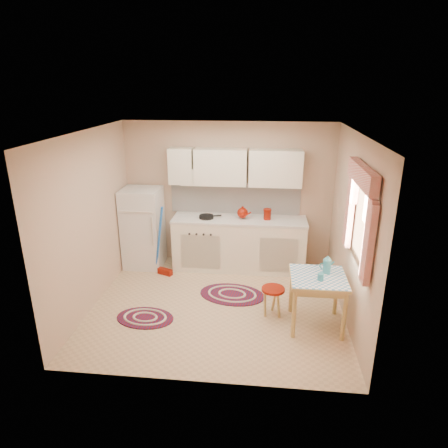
{
  "coord_description": "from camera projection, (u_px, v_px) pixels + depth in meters",
  "views": [
    {
      "loc": [
        0.64,
        -5.1,
        3.1
      ],
      "look_at": [
        0.07,
        0.25,
        1.19
      ],
      "focal_mm": 32.0,
      "sensor_mm": 36.0,
      "label": 1
    }
  ],
  "objects": [
    {
      "name": "room_shell",
      "position": [
        230.0,
        197.0,
        5.55
      ],
      "size": [
        3.64,
        3.6,
        2.52
      ],
      "color": "tan",
      "rests_on": "ground"
    },
    {
      "name": "fridge",
      "position": [
        143.0,
        228.0,
        6.96
      ],
      "size": [
        0.65,
        0.6,
        1.4
      ],
      "primitive_type": "cube",
      "color": "silver",
      "rests_on": "ground"
    },
    {
      "name": "broom",
      "position": [
        163.0,
        242.0,
        6.62
      ],
      "size": [
        0.3,
        0.22,
        1.2
      ],
      "primitive_type": null,
      "rotation": [
        0.0,
        0.0,
        -0.41
      ],
      "color": "blue",
      "rests_on": "ground"
    },
    {
      "name": "base_cabinets",
      "position": [
        239.0,
        245.0,
        6.93
      ],
      "size": [
        2.25,
        0.6,
        0.88
      ],
      "primitive_type": "cube",
      "color": "white",
      "rests_on": "ground"
    },
    {
      "name": "countertop",
      "position": [
        239.0,
        219.0,
        6.77
      ],
      "size": [
        2.27,
        0.62,
        0.04
      ],
      "primitive_type": "cube",
      "color": "silver",
      "rests_on": "base_cabinets"
    },
    {
      "name": "frying_pan",
      "position": [
        206.0,
        217.0,
        6.76
      ],
      "size": [
        0.32,
        0.32,
        0.05
      ],
      "primitive_type": "cylinder",
      "rotation": [
        0.0,
        0.0,
        0.37
      ],
      "color": "black",
      "rests_on": "countertop"
    },
    {
      "name": "red_kettle",
      "position": [
        242.0,
        213.0,
        6.73
      ],
      "size": [
        0.25,
        0.24,
        0.2
      ],
      "primitive_type": null,
      "rotation": [
        0.0,
        0.0,
        -0.33
      ],
      "color": "maroon",
      "rests_on": "countertop"
    },
    {
      "name": "red_canister",
      "position": [
        267.0,
        215.0,
        6.69
      ],
      "size": [
        0.16,
        0.16,
        0.16
      ],
      "primitive_type": "cylinder",
      "rotation": [
        0.0,
        0.0,
        0.42
      ],
      "color": "maroon",
      "rests_on": "countertop"
    },
    {
      "name": "table",
      "position": [
        316.0,
        301.0,
        5.29
      ],
      "size": [
        0.72,
        0.72,
        0.72
      ],
      "primitive_type": "cube",
      "color": "tan",
      "rests_on": "ground"
    },
    {
      "name": "stool",
      "position": [
        273.0,
        302.0,
        5.57
      ],
      "size": [
        0.39,
        0.39,
        0.42
      ],
      "primitive_type": "cylinder",
      "rotation": [
        0.0,
        0.0,
        -0.25
      ],
      "color": "maroon",
      "rests_on": "ground"
    },
    {
      "name": "coffee_pot",
      "position": [
        327.0,
        264.0,
        5.22
      ],
      "size": [
        0.14,
        0.12,
        0.26
      ],
      "primitive_type": null,
      "rotation": [
        0.0,
        0.0,
        0.08
      ],
      "color": "teal",
      "rests_on": "table"
    },
    {
      "name": "mug",
      "position": [
        321.0,
        277.0,
        5.06
      ],
      "size": [
        0.09,
        0.09,
        0.1
      ],
      "primitive_type": "cylinder",
      "rotation": [
        0.0,
        0.0,
        -0.16
      ],
      "color": "teal",
      "rests_on": "table"
    },
    {
      "name": "rug_center",
      "position": [
        232.0,
        294.0,
        6.16
      ],
      "size": [
        1.09,
        0.81,
        0.02
      ],
      "primitive_type": null,
      "rotation": [
        0.0,
        0.0,
        -0.14
      ],
      "color": "maroon",
      "rests_on": "ground"
    },
    {
      "name": "rug_left",
      "position": [
        145.0,
        318.0,
        5.55
      ],
      "size": [
        0.85,
        0.61,
        0.02
      ],
      "primitive_type": null,
      "rotation": [
        0.0,
        0.0,
        -0.08
      ],
      "color": "maroon",
      "rests_on": "ground"
    }
  ]
}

